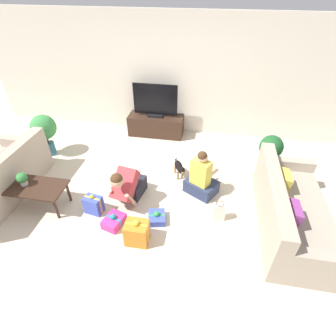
% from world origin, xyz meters
% --- Properties ---
extents(ground_plane, '(16.00, 16.00, 0.00)m').
position_xyz_m(ground_plane, '(0.00, 0.00, 0.00)').
color(ground_plane, beige).
extents(wall_back, '(8.40, 0.06, 2.60)m').
position_xyz_m(wall_back, '(0.00, 2.63, 1.30)').
color(wall_back, silver).
rests_on(wall_back, ground_plane).
extents(sofa_right, '(0.92, 2.05, 0.85)m').
position_xyz_m(sofa_right, '(2.38, -0.10, 0.30)').
color(sofa_right, tan).
rests_on(sofa_right, ground_plane).
extents(coffee_table, '(1.00, 0.52, 0.43)m').
position_xyz_m(coffee_table, '(-1.59, -0.38, 0.38)').
color(coffee_table, '#382319').
rests_on(coffee_table, ground_plane).
extents(tv_console, '(1.27, 0.47, 0.48)m').
position_xyz_m(tv_console, '(-0.18, 2.32, 0.24)').
color(tv_console, '#382319').
rests_on(tv_console, ground_plane).
extents(tv, '(1.00, 0.20, 0.75)m').
position_xyz_m(tv, '(-0.18, 2.32, 0.81)').
color(tv, black).
rests_on(tv, tv_console).
extents(potted_plant_corner_left, '(0.51, 0.51, 0.90)m').
position_xyz_m(potted_plant_corner_left, '(-2.24, 1.09, 0.60)').
color(potted_plant_corner_left, '#336B84').
rests_on(potted_plant_corner_left, ground_plane).
extents(potted_plant_corner_right, '(0.43, 0.43, 0.78)m').
position_xyz_m(potted_plant_corner_right, '(2.24, 1.27, 0.47)').
color(potted_plant_corner_right, '#4C4C51').
rests_on(potted_plant_corner_right, ground_plane).
extents(person_kneeling, '(0.45, 0.84, 0.81)m').
position_xyz_m(person_kneeling, '(-0.15, -0.02, 0.36)').
color(person_kneeling, '#23232D').
rests_on(person_kneeling, ground_plane).
extents(person_sitting, '(0.65, 0.62, 0.89)m').
position_xyz_m(person_sitting, '(1.03, 0.43, 0.31)').
color(person_sitting, '#283351').
rests_on(person_sitting, ground_plane).
extents(dog, '(0.27, 0.46, 0.33)m').
position_xyz_m(dog, '(0.60, 0.79, 0.23)').
color(dog, black).
rests_on(dog, ground_plane).
extents(gift_box_a, '(0.34, 0.40, 0.21)m').
position_xyz_m(gift_box_a, '(-0.23, -0.56, 0.08)').
color(gift_box_a, '#CC3389').
rests_on(gift_box_a, ground_plane).
extents(gift_box_b, '(0.33, 0.27, 0.43)m').
position_xyz_m(gift_box_b, '(0.21, -0.79, 0.18)').
color(gift_box_b, orange).
rests_on(gift_box_b, ground_plane).
extents(gift_box_c, '(0.32, 0.35, 0.19)m').
position_xyz_m(gift_box_c, '(0.40, -0.36, 0.06)').
color(gift_box_c, '#3D51BC').
rests_on(gift_box_c, ground_plane).
extents(gift_box_d, '(0.31, 0.24, 0.36)m').
position_xyz_m(gift_box_d, '(-0.64, -0.35, 0.15)').
color(gift_box_d, '#3D51BC').
rests_on(gift_box_d, ground_plane).
extents(gift_bag_a, '(0.21, 0.15, 0.35)m').
position_xyz_m(gift_bag_a, '(1.35, -0.16, 0.17)').
color(gift_bag_a, white).
rests_on(gift_bag_a, ground_plane).
extents(tabletop_plant, '(0.17, 0.17, 0.22)m').
position_xyz_m(tabletop_plant, '(-1.76, -0.36, 0.55)').
color(tabletop_plant, beige).
rests_on(tabletop_plant, coffee_table).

